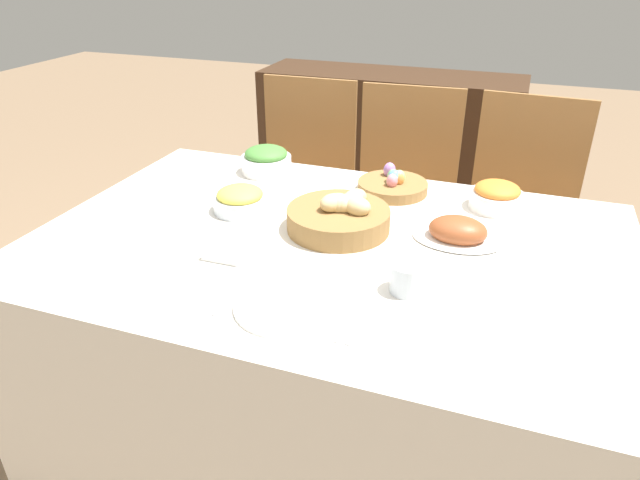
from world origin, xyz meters
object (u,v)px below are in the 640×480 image
Objects in this scene: chair_far_center at (402,202)px; carrot_bowl at (497,196)px; bread_basket at (339,216)px; chair_far_left at (302,188)px; pineapple_bowl at (240,200)px; green_salad_bowl at (266,160)px; dinner_plate at (286,306)px; egg_basket at (393,185)px; drinking_cup at (408,278)px; fork at (229,295)px; knife at (346,319)px; chair_far_right at (517,218)px; sideboard at (387,149)px; ham_platter at (458,232)px; spoon at (360,322)px; butter_dish at (226,253)px.

chair_far_center reaches higher than carrot_bowl.
chair_far_left is at bearing 118.07° from bread_basket.
bread_basket is 0.32m from pineapple_bowl.
bread_basket is (-0.02, -0.82, 0.30)m from chair_far_center.
green_salad_bowl is 0.75× the size of dinner_plate.
bread_basket is at bearing -94.27° from chair_far_center.
egg_basket reaches higher than drinking_cup.
fork is 1.00× the size of knife.
knife is at bearing -54.88° from green_salad_bowl.
pineapple_bowl is (-0.80, -0.80, 0.29)m from chair_far_right.
pineapple_bowl is (0.12, -0.80, 0.29)m from chair_far_left.
chair_far_left reaches higher than fork.
carrot_bowl is at bearing -94.34° from chair_far_right.
sideboard is at bearing 98.67° from bread_basket.
ham_platter is 1.51× the size of carrot_bowl.
spoon is at bearing -1.47° from knife.
dinner_plate is at bearing -93.43° from chair_far_center.
knife is at bearing -109.74° from carrot_bowl.
chair_far_center is 0.92m from pineapple_bowl.
spoon is at bearing -113.27° from drinking_cup.
bread_basket is at bearing 70.80° from fork.
ham_platter reaches higher than butter_dish.
chair_far_center is at bearing 126.37° from carrot_bowl.
green_salad_bowl is at bearing -146.54° from chair_far_right.
sideboard is 5.93× the size of ham_platter.
butter_dish is at bearing -105.60° from chair_far_center.
chair_far_center is at bearing 97.05° from egg_basket.
chair_far_center is 6.07× the size of pineapple_bowl.
green_salad_bowl is 0.94m from spoon.
green_salad_bowl is 1.05× the size of fork.
chair_far_left is 1.31m from drinking_cup.
green_salad_bowl reaches higher than knife.
pineapple_bowl is 1.02× the size of carrot_bowl.
chair_far_center is 0.58m from egg_basket.
bread_basket is 1.78× the size of pineapple_bowl.
bread_basket is 1.74× the size of knife.
egg_basket is 0.32m from carrot_bowl.
egg_basket is at bearing 72.30° from fork.
knife is 1.00× the size of spoon.
drinking_cup reaches higher than ham_platter.
carrot_bowl reaches higher than drinking_cup.
carrot_bowl is 0.91× the size of green_salad_bowl.
sideboard reaches higher than pineapple_bowl.
butter_dish is (-0.30, -0.57, -0.01)m from egg_basket.
ham_platter is 1.49× the size of pineapple_bowl.
egg_basket is 0.73m from knife.
chair_far_left is 12.08× the size of drinking_cup.
dinner_plate is 2.18× the size of butter_dish.
sideboard reaches higher than drinking_cup.
chair_far_center is 1.26m from dinner_plate.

